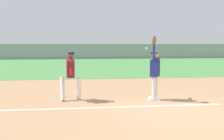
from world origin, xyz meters
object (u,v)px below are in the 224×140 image
object	(u,v)px
fielder	(155,69)
parked_car_black	(73,52)
runner	(70,73)
parked_car_white	(39,52)
first_base	(154,99)
parked_car_silver	(141,52)
parked_car_tan	(107,52)
baseball	(147,48)

from	to	relation	value
fielder	parked_car_black	distance (m)	28.55
runner	parked_car_white	distance (m)	29.00
first_base	parked_car_black	distance (m)	28.53
first_base	parked_car_silver	xyz separation A→B (m)	(5.99, 28.09, 0.63)
first_base	parked_car_silver	world-z (taller)	parked_car_silver
parked_car_tan	parked_car_white	bearing A→B (deg)	-178.79
baseball	parked_car_black	xyz separation A→B (m)	(-3.71, 28.12, -1.16)
fielder	first_base	bearing A→B (deg)	-85.61
first_base	baseball	world-z (taller)	baseball
fielder	parked_car_white	distance (m)	29.98
fielder	baseball	bearing A→B (deg)	1.33
parked_car_black	first_base	bearing A→B (deg)	-87.38
first_base	parked_car_black	xyz separation A→B (m)	(-3.99, 28.24, 0.63)
first_base	parked_car_white	size ratio (longest dim) A/B	0.08
first_base	baseball	xyz separation A→B (m)	(-0.28, 0.12, 1.79)
runner	baseball	world-z (taller)	baseball
parked_car_black	runner	bearing A→B (deg)	-93.35
parked_car_white	parked_car_silver	bearing A→B (deg)	-8.91
baseball	parked_car_white	bearing A→B (deg)	106.71
runner	parked_car_white	world-z (taller)	runner
parked_car_tan	parked_car_silver	bearing A→B (deg)	4.28
baseball	parked_car_white	xyz separation A→B (m)	(-8.55, 28.50, -1.16)
parked_car_black	parked_car_silver	size ratio (longest dim) A/B	1.03
parked_car_black	parked_car_tan	world-z (taller)	same
baseball	parked_car_silver	distance (m)	28.69
parked_car_black	parked_car_white	bearing A→B (deg)	170.05
parked_car_tan	first_base	bearing A→B (deg)	-87.50
runner	parked_car_white	size ratio (longest dim) A/B	0.37
first_base	parked_car_black	size ratio (longest dim) A/B	0.08
first_base	runner	xyz separation A→B (m)	(-2.98, 0.22, 0.96)
first_base	runner	distance (m)	3.13
runner	parked_car_silver	distance (m)	29.28
parked_car_black	parked_car_silver	world-z (taller)	same
parked_car_white	parked_car_tan	xyz separation A→B (m)	(9.73, -0.53, 0.00)
fielder	runner	world-z (taller)	fielder
baseball	runner	bearing A→B (deg)	177.85
fielder	parked_car_silver	size ratio (longest dim) A/B	0.52
parked_car_tan	parked_car_silver	xyz separation A→B (m)	(5.10, -0.00, 0.00)
fielder	parked_car_tan	xyz separation A→B (m)	(0.90, 28.12, -0.45)
parked_car_silver	parked_car_tan	bearing A→B (deg)	179.60
runner	parked_car_black	size ratio (longest dim) A/B	0.38
runner	parked_car_tan	world-z (taller)	runner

